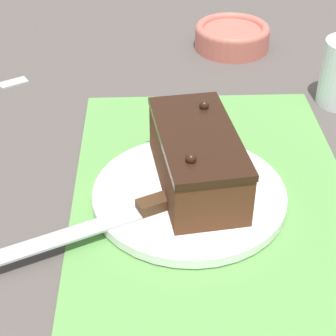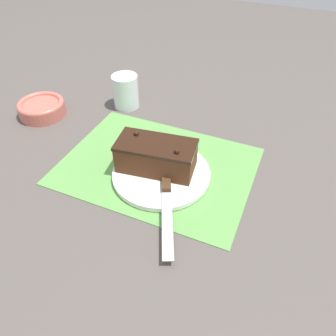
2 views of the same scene
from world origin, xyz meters
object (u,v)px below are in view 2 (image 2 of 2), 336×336
drinking_glass (126,91)px  serving_knife (167,192)px  cake_plate (161,173)px  chocolate_cake (156,156)px  small_bowl (42,108)px

drinking_glass → serving_knife: bearing=130.9°
cake_plate → drinking_glass: 0.34m
chocolate_cake → drinking_glass: drinking_glass is taller
cake_plate → small_bowl: size_ratio=1.71×
serving_knife → drinking_glass: size_ratio=2.38×
serving_knife → drinking_glass: 0.42m
cake_plate → serving_knife: (-0.04, 0.06, 0.01)m
chocolate_cake → drinking_glass: size_ratio=1.93×
chocolate_cake → drinking_glass: (0.21, -0.24, -0.00)m
drinking_glass → small_bowl: bearing=35.0°
serving_knife → small_bowl: 0.51m
drinking_glass → small_bowl: (0.21, 0.14, -0.03)m
chocolate_cake → serving_knife: (-0.06, 0.07, -0.03)m
serving_knife → cake_plate: bearing=-81.4°
chocolate_cake → drinking_glass: bearing=-48.5°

